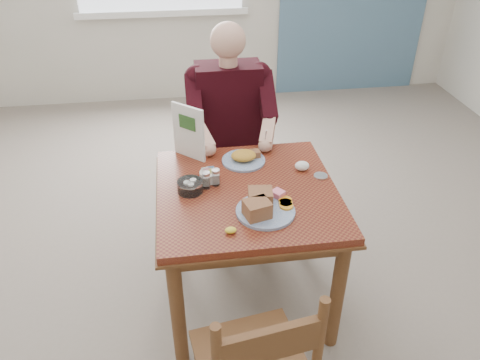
{
  "coord_description": "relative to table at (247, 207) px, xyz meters",
  "views": [
    {
      "loc": [
        -0.31,
        -1.92,
        2.08
      ],
      "look_at": [
        -0.04,
        0.0,
        0.81
      ],
      "focal_mm": 35.0,
      "sensor_mm": 36.0,
      "label": 1
    }
  ],
  "objects": [
    {
      "name": "floor",
      "position": [
        0.0,
        0.0,
        -0.64
      ],
      "size": [
        6.0,
        6.0,
        0.0
      ],
      "primitive_type": "plane",
      "color": "slate",
      "rests_on": "ground"
    },
    {
      "name": "lemon_wedge",
      "position": [
        -0.13,
        -0.33,
        0.13
      ],
      "size": [
        0.06,
        0.05,
        0.03
      ],
      "primitive_type": "ellipsoid",
      "rotation": [
        0.0,
        0.0,
        -0.23
      ],
      "color": "yellow",
      "rests_on": "table"
    },
    {
      "name": "napkin",
      "position": [
        0.32,
        0.15,
        0.14
      ],
      "size": [
        0.08,
        0.07,
        0.05
      ],
      "primitive_type": "ellipsoid",
      "rotation": [
        0.0,
        0.0,
        0.03
      ],
      "color": "white",
      "rests_on": "table"
    },
    {
      "name": "metal_dish",
      "position": [
        0.4,
        0.06,
        0.12
      ],
      "size": [
        0.09,
        0.09,
        0.01
      ],
      "primitive_type": "cylinder",
      "rotation": [
        0.0,
        0.0,
        -0.26
      ],
      "color": "silver",
      "rests_on": "table"
    },
    {
      "name": "table",
      "position": [
        0.0,
        0.0,
        0.0
      ],
      "size": [
        0.92,
        0.92,
        0.75
      ],
      "color": "brown",
      "rests_on": "ground"
    },
    {
      "name": "chair_far",
      "position": [
        0.0,
        0.8,
        -0.16
      ],
      "size": [
        0.42,
        0.42,
        0.95
      ],
      "color": "brown",
      "rests_on": "ground"
    },
    {
      "name": "diner",
      "position": [
        0.0,
        0.71,
        0.17
      ],
      "size": [
        0.53,
        0.56,
        1.39
      ],
      "color": "gray",
      "rests_on": "chair_far"
    },
    {
      "name": "near_plate",
      "position": [
        0.04,
        -0.19,
        0.15
      ],
      "size": [
        0.31,
        0.31,
        0.09
      ],
      "color": "white",
      "rests_on": "table"
    },
    {
      "name": "far_plate",
      "position": [
        0.03,
        0.28,
        0.14
      ],
      "size": [
        0.26,
        0.26,
        0.06
      ],
      "color": "white",
      "rests_on": "table"
    },
    {
      "name": "caddy",
      "position": [
        -0.18,
        0.11,
        0.14
      ],
      "size": [
        0.12,
        0.12,
        0.07
      ],
      "color": "white",
      "rests_on": "table"
    },
    {
      "name": "shakers",
      "position": [
        -0.18,
        0.06,
        0.16
      ],
      "size": [
        0.1,
        0.07,
        0.09
      ],
      "color": "white",
      "rests_on": "table"
    },
    {
      "name": "creamer",
      "position": [
        -0.28,
        0.03,
        0.14
      ],
      "size": [
        0.15,
        0.15,
        0.06
      ],
      "color": "white",
      "rests_on": "table"
    },
    {
      "name": "menu",
      "position": [
        -0.27,
        0.37,
        0.27
      ],
      "size": [
        0.17,
        0.15,
        0.31
      ],
      "color": "white",
      "rests_on": "table"
    }
  ]
}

